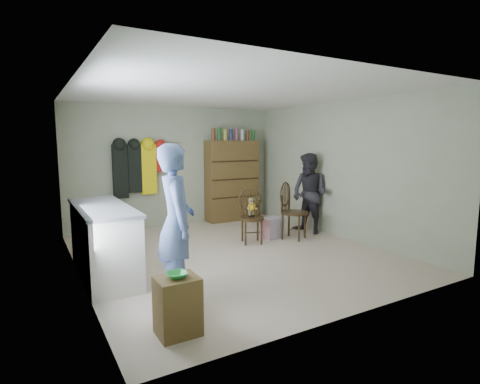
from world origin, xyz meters
TOP-DOWN VIEW (x-y plane):
  - ground_plane at (0.00, 0.00)m, footprint 5.00×5.00m
  - room_walls at (0.00, 0.53)m, footprint 5.00×5.00m
  - counter at (-1.95, 0.00)m, footprint 0.64×1.86m
  - stool at (-1.66, -1.96)m, footprint 0.38×0.33m
  - bowl at (-1.66, -1.96)m, footprint 0.19×0.19m
  - plastic_tub at (-1.55, -1.57)m, footprint 0.46×0.45m
  - chair_front at (0.61, 0.42)m, footprint 0.54×0.54m
  - chair_far at (1.39, 0.30)m, footprint 0.63×0.63m
  - striped_bag at (1.11, 0.50)m, footprint 0.39×0.32m
  - person_left at (-1.36, -1.16)m, footprint 0.54×0.71m
  - person_right at (1.96, 0.47)m, footprint 0.71×0.85m
  - dresser at (1.25, 2.30)m, footprint 1.20×0.39m
  - coat_rack at (-0.83, 2.38)m, footprint 1.42×0.12m

SIDE VIEW (x-z plane):
  - ground_plane at x=0.00m, z-range 0.00..0.00m
  - plastic_tub at x=-1.55m, z-range 0.00..0.34m
  - striped_bag at x=1.11m, z-range 0.00..0.38m
  - stool at x=-1.66m, z-range 0.00..0.54m
  - counter at x=-1.95m, z-range 0.00..0.94m
  - chair_front at x=0.61m, z-range 0.06..1.01m
  - chair_far at x=1.39m, z-range 0.04..1.08m
  - bowl at x=-1.66m, z-range 0.54..0.59m
  - person_right at x=1.96m, z-range 0.00..1.55m
  - person_left at x=-1.36m, z-range 0.00..1.75m
  - dresser at x=1.25m, z-range -0.12..1.95m
  - coat_rack at x=-0.83m, z-range 0.70..1.80m
  - room_walls at x=0.00m, z-range -0.92..4.08m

